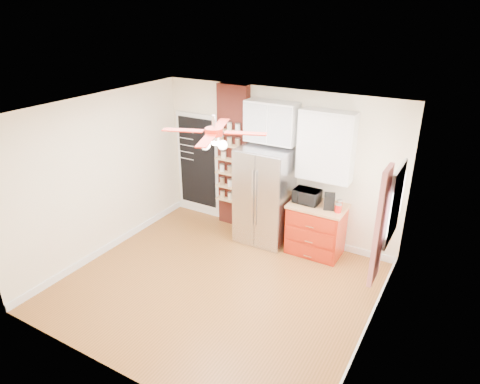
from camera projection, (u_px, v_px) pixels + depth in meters
The scene contains 21 objects.
floor at pixel (218, 286), 6.55m from camera, with size 4.50×4.50×0.00m, color brown.
ceiling at pixel (213, 111), 5.47m from camera, with size 4.50×4.50×0.00m, color white.
wall_back at pixel (277, 164), 7.59m from camera, with size 4.50×0.02×2.70m, color #F8EDC8.
wall_front at pixel (111, 278), 4.42m from camera, with size 4.50×0.02×2.70m, color #F8EDC8.
wall_left at pixel (101, 177), 7.04m from camera, with size 0.02×4.00×2.70m, color #F8EDC8.
wall_right at pixel (378, 248), 4.98m from camera, with size 0.02×4.00×2.70m, color #F8EDC8.
chalkboard at pixel (198, 162), 8.44m from camera, with size 0.95×0.05×1.95m.
brick_pillar at pixel (234, 158), 7.92m from camera, with size 0.60×0.16×2.70m, color maroon.
fridge at pixel (264, 196), 7.51m from camera, with size 0.90×0.70×1.75m, color silver.
upper_glass_cabinet at pixel (272, 122), 7.16m from camera, with size 0.90×0.35×0.70m, color white.
red_cabinet at pixel (316, 229), 7.28m from camera, with size 0.94×0.64×0.90m.
upper_shelf_unit at pixel (326, 146), 6.84m from camera, with size 0.90×0.30×1.15m, color white.
window at pixel (395, 204), 5.62m from camera, with size 0.04×0.75×1.05m, color white.
curtain at pixel (380, 227), 5.25m from camera, with size 0.06×0.40×1.55m, color red.
ceiling_fan at pixel (214, 132), 5.58m from camera, with size 1.40×1.40×0.44m.
toaster_oven at pixel (307, 196), 7.14m from camera, with size 0.43×0.29×0.24m, color black.
coffee_maker at pixel (329, 201), 6.93m from camera, with size 0.17×0.19×0.25m, color black.
canister_left at pixel (338, 208), 6.83m from camera, with size 0.10×0.10×0.13m, color red.
canister_right at pixel (339, 205), 6.91m from camera, with size 0.09×0.09×0.15m, color #A72809.
pantry_jar_oats at pixel (224, 155), 7.83m from camera, with size 0.10×0.10×0.12m, color beige.
pantry_jar_beans at pixel (235, 156), 7.74m from camera, with size 0.08×0.08×0.12m, color olive.
Camera 1 is at (3.01, -4.53, 3.94)m, focal length 32.00 mm.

